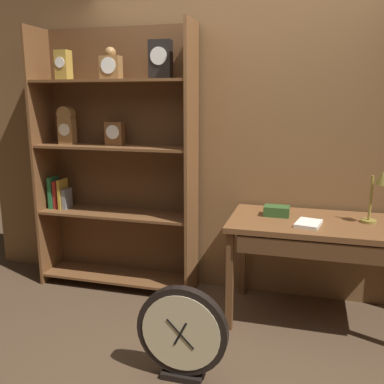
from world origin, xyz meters
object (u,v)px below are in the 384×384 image
(desk_lamp, at_px, (379,188))
(round_clock_large, at_px, (182,333))
(toolbox_small, at_px, (277,211))
(workbench, at_px, (324,234))
(bookshelf, at_px, (114,159))
(open_repair_manual, at_px, (308,224))

(desk_lamp, xyz_separation_m, round_clock_large, (-1.15, -0.97, -0.75))
(desk_lamp, distance_m, toolbox_small, 0.73)
(workbench, height_order, round_clock_large, workbench)
(bookshelf, bearing_deg, workbench, -7.76)
(workbench, xyz_separation_m, round_clock_large, (-0.81, -0.92, -0.40))
(workbench, height_order, open_repair_manual, open_repair_manual)
(desk_lamp, relative_size, round_clock_large, 0.67)
(open_repair_manual, relative_size, round_clock_large, 0.37)
(toolbox_small, xyz_separation_m, open_repair_manual, (0.24, -0.19, -0.03))
(bookshelf, distance_m, open_repair_manual, 1.72)
(toolbox_small, height_order, round_clock_large, toolbox_small)
(desk_lamp, bearing_deg, round_clock_large, -139.79)
(bookshelf, xyz_separation_m, desk_lamp, (2.11, -0.19, -0.10))
(bookshelf, distance_m, toolbox_small, 1.45)
(workbench, distance_m, open_repair_manual, 0.18)
(desk_lamp, bearing_deg, open_repair_manual, -161.57)
(toolbox_small, bearing_deg, open_repair_manual, -39.08)
(toolbox_small, bearing_deg, bookshelf, 174.01)
(desk_lamp, height_order, round_clock_large, desk_lamp)
(bookshelf, xyz_separation_m, workbench, (1.77, -0.24, -0.44))
(bookshelf, distance_m, workbench, 1.84)
(toolbox_small, bearing_deg, desk_lamp, -3.23)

